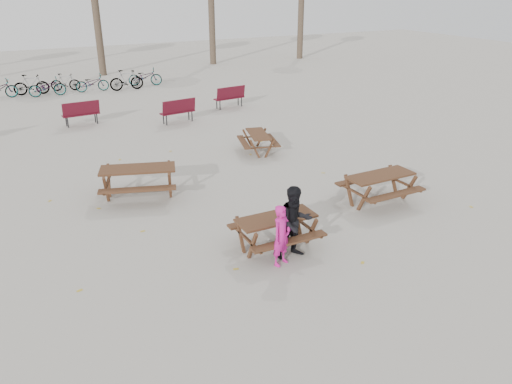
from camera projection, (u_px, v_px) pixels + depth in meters
name	position (u px, v px, depth m)	size (l,w,h in m)	color
ground	(276.00, 247.00, 11.41)	(80.00, 80.00, 0.00)	gray
main_picnic_table	(276.00, 225.00, 11.18)	(1.80, 1.45, 0.78)	#382514
food_tray	(281.00, 219.00, 10.97)	(0.18, 0.11, 0.04)	white
bread_roll	(281.00, 217.00, 10.96)	(0.14, 0.06, 0.05)	tan
soda_bottle	(288.00, 216.00, 10.97)	(0.07, 0.07, 0.17)	silver
child	(282.00, 236.00, 10.50)	(0.50, 0.33, 1.36)	#C1187F
adult	(295.00, 223.00, 10.73)	(0.80, 0.63, 1.66)	black
picnic_table_east	(379.00, 189.00, 13.56)	(1.89, 1.53, 0.82)	#382514
picnic_table_north	(139.00, 183.00, 13.88)	(2.04, 1.64, 0.88)	#382514
picnic_table_far	(258.00, 143.00, 17.60)	(1.56, 1.26, 0.67)	#382514
park_bench_row	(119.00, 112.00, 20.93)	(13.05, 2.17, 1.03)	#5B1221
bicycle_row	(75.00, 83.00, 26.81)	(9.62, 2.05, 1.10)	black
fallen_leaves	(247.00, 203.00, 13.66)	(11.00, 11.00, 0.01)	gold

